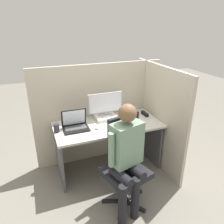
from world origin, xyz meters
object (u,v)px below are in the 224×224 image
Objects in this scene: monitor at (105,104)px; office_chair at (125,160)px; coffee_mug at (127,111)px; pen_cup at (57,128)px; paper_box at (106,117)px; person at (127,153)px; carrot_toy at (135,125)px; stapler at (145,114)px; laptop at (75,125)px.

monitor reaches higher than office_chair.
pen_cup reaches higher than coffee_mug.
person is at bearing -95.36° from paper_box.
paper_box is 0.47m from carrot_toy.
monitor is 0.39m from coffee_mug.
stapler is 0.97m from office_chair.
monitor is 4.79× the size of coffee_mug.
stapler is 0.99× the size of carrot_toy.
stapler is (1.07, 0.07, -0.03)m from laptop.
pen_cup is at bearing -167.04° from paper_box.
pen_cup is (-1.08, -0.19, 0.00)m from coffee_mug.
person is 1.00m from pen_cup.
pen_cup reaches higher than carrot_toy.
paper_box is 0.35m from coffee_mug.
person is (-0.09, -0.95, -0.21)m from monitor.
paper_box is 0.20m from monitor.
carrot_toy is (0.28, -0.38, -0.20)m from monitor.
pen_cup is at bearing 137.51° from office_chair.
coffee_mug is (0.40, 0.82, 0.25)m from office_chair.
monitor is at bearing -176.11° from coffee_mug.
pen_cup is (-1.32, -0.08, 0.03)m from stapler.
paper_box is 1.91× the size of stapler.
stapler is 1.42× the size of pen_cup.
carrot_toy is at bearing 56.78° from person.
person reaches higher than coffee_mug.
pen_cup is at bearing -166.84° from monitor.
coffee_mug is 1.09m from pen_cup.
office_chair is 0.96m from pen_cup.
paper_box reaches higher than carrot_toy.
laptop reaches higher than pen_cup.
person is 11.35× the size of pen_cup.
person is (-0.09, -0.94, -0.01)m from paper_box.
carrot_toy is 1.57× the size of coffee_mug.
office_chair is 9.26× the size of pen_cup.
person reaches higher than laptop.
office_chair reaches higher than laptop.
office_chair is at bearing -132.41° from stapler.
laptop is 0.80m from office_chair.
office_chair is at bearing -42.49° from pen_cup.
paper_box is at bearing 171.30° from stapler.
coffee_mug is at bearing 64.10° from office_chair.
office_chair is 0.27m from person.
monitor reaches higher than coffee_mug.
coffee_mug is (0.44, 0.97, 0.04)m from person.
coffee_mug reaches higher than carrot_toy.
monitor is 0.53m from laptop.
office_chair is 0.82× the size of person.
paper_box is 0.29× the size of office_chair.
carrot_toy is 0.13× the size of person.
laptop is (-0.48, -0.16, -0.17)m from monitor.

